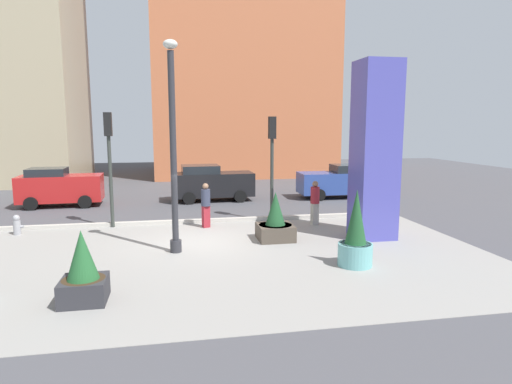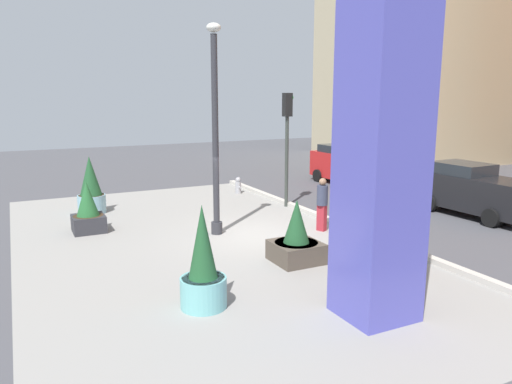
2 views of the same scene
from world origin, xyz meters
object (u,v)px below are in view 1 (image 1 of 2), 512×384
Objects in this scene: potted_plant_mid_plaza at (275,223)px; potted_plant_near_right at (83,273)px; traffic_light_far_side at (272,151)px; car_far_lane at (340,181)px; lamp_post at (173,152)px; traffic_light_corner at (109,150)px; car_curb_east at (60,187)px; art_pillar_blue at (375,151)px; car_intersection at (211,183)px; pedestrian_on_sidewalk at (206,203)px; pedestrian_crossing at (315,200)px; fire_hydrant at (17,225)px; potted_plant_curbside at (356,237)px.

potted_plant_mid_plaza is 1.01× the size of potted_plant_near_right.
traffic_light_far_side reaches higher than car_far_lane.
lamp_post is at bearing -165.42° from potted_plant_mid_plaza.
car_curb_east is (-3.15, 5.24, -2.08)m from traffic_light_corner.
car_intersection is at bearing 119.57° from art_pillar_blue.
traffic_light_corner is 2.54× the size of pedestrian_on_sidewalk.
car_far_lane is at bearing 45.82° from traffic_light_far_side.
car_intersection is (4.38, 5.47, -2.09)m from traffic_light_corner.
car_far_lane is at bearing 55.74° from potted_plant_mid_plaza.
pedestrian_crossing is (11.15, -6.31, 0.04)m from car_curb_east.
art_pillar_blue reaches higher than traffic_light_corner.
car_intersection is at bearing 1.80° from car_curb_east.
traffic_light_corner reaches higher than fire_hydrant.
potted_plant_curbside is at bearing -40.22° from traffic_light_corner.
car_far_lane is at bearing 76.06° from art_pillar_blue.
potted_plant_near_right is 0.43× the size of car_curb_east.
fire_hydrant is 10.10m from traffic_light_far_side.
pedestrian_on_sidewalk is (-2.81, -0.70, -1.97)m from traffic_light_far_side.
potted_plant_mid_plaza is 8.70m from car_intersection.
art_pillar_blue is at bearing 57.28° from potted_plant_curbside.
fire_hydrant is at bearing 149.57° from lamp_post.
car_intersection is 2.42× the size of pedestrian_crossing.
fire_hydrant is at bearing 152.11° from potted_plant_curbside.
art_pillar_blue is 4.19m from potted_plant_curbside.
potted_plant_near_right is at bearing -131.07° from car_far_lane.
car_intersection is 0.97× the size of car_far_lane.
lamp_post reaches higher than potted_plant_curbside.
potted_plant_curbside is 12.20m from car_intersection.
pedestrian_on_sidewalk is at bearing -1.09° from fire_hydrant.
car_far_lane is (2.12, 8.52, -2.19)m from art_pillar_blue.
potted_plant_near_right is 13.36m from car_curb_east.
pedestrian_crossing is at bearing -29.51° from car_curb_east.
potted_plant_mid_plaza is at bearing -124.26° from car_far_lane.
traffic_light_corner is 12.79m from car_far_lane.
car_curb_east is at bearing 151.12° from traffic_light_far_side.
potted_plant_curbside is at bearing -27.89° from fire_hydrant.
potted_plant_near_right is at bearing -140.56° from potted_plant_mid_plaza.
car_curb_east is at bearing 150.49° from pedestrian_crossing.
pedestrian_on_sidewalk is (-5.76, 2.61, -2.12)m from art_pillar_blue.
traffic_light_far_side reaches higher than potted_plant_curbside.
fire_hydrant is (-9.19, 2.47, -0.25)m from potted_plant_mid_plaza.
pedestrian_on_sidewalk is at bearing 133.95° from potted_plant_mid_plaza.
potted_plant_near_right is at bearing -62.62° from fire_hydrant.
car_curb_east is 9.05m from pedestrian_on_sidewalk.
art_pillar_blue reaches higher than car_far_lane.
art_pillar_blue is 2.78× the size of potted_plant_curbside.
traffic_light_far_side is at bearing 99.46° from potted_plant_curbside.
fire_hydrant is (-12.70, 2.74, -2.74)m from art_pillar_blue.
traffic_light_corner reaches higher than pedestrian_crossing.
fire_hydrant is 5.89m from car_curb_east.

